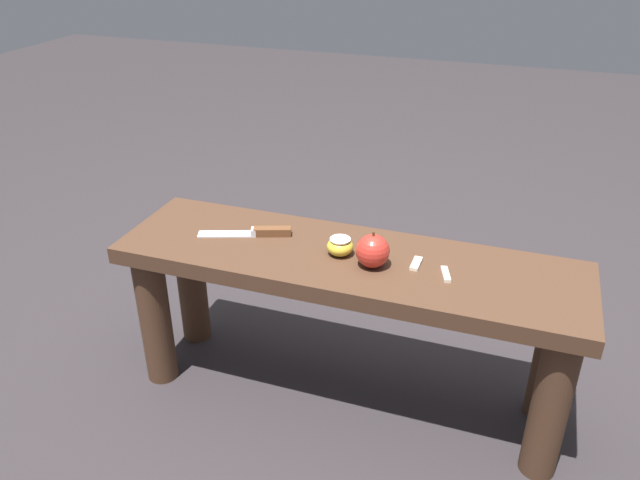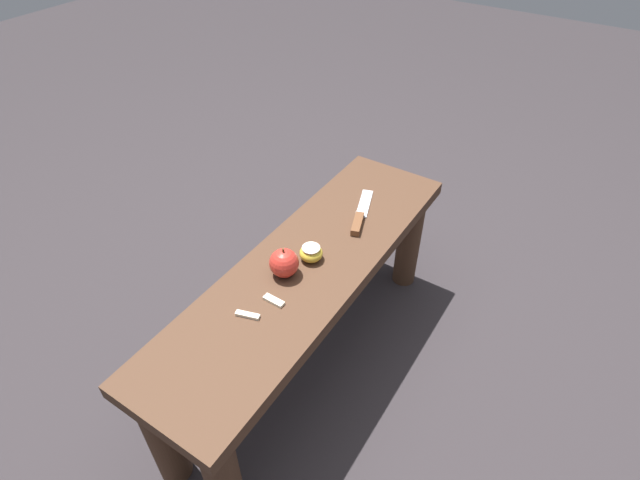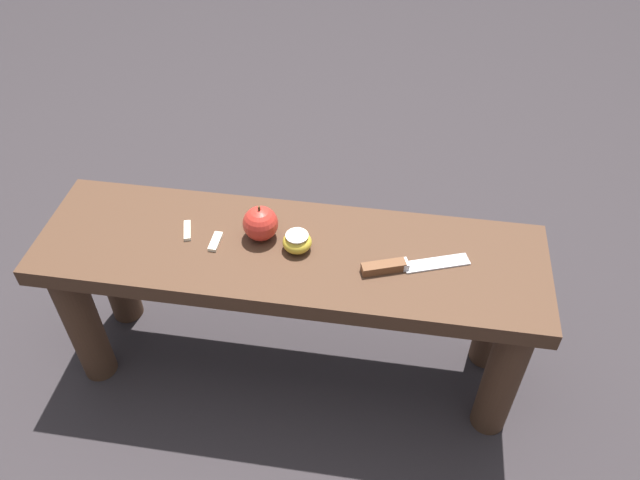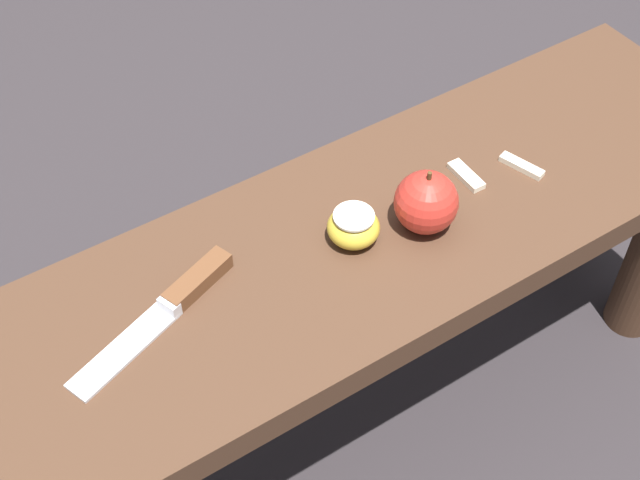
{
  "view_description": "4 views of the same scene",
  "coord_description": "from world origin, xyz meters",
  "px_view_note": "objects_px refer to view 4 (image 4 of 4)",
  "views": [
    {
      "loc": [
        0.35,
        -1.19,
        1.12
      ],
      "look_at": [
        -0.07,
        -0.0,
        0.44
      ],
      "focal_mm": 35.0,
      "sensor_mm": 36.0,
      "label": 1
    },
    {
      "loc": [
        0.78,
        0.54,
        1.31
      ],
      "look_at": [
        -0.07,
        -0.0,
        0.44
      ],
      "focal_mm": 28.0,
      "sensor_mm": 36.0,
      "label": 2
    },
    {
      "loc": [
        -0.21,
        0.91,
        1.33
      ],
      "look_at": [
        -0.07,
        -0.0,
        0.44
      ],
      "focal_mm": 35.0,
      "sensor_mm": 36.0,
      "label": 3
    },
    {
      "loc": [
        -0.43,
        -0.56,
        1.18
      ],
      "look_at": [
        -0.07,
        -0.0,
        0.44
      ],
      "focal_mm": 50.0,
      "sensor_mm": 36.0,
      "label": 4
    }
  ],
  "objects_px": {
    "apple_whole": "(426,202)",
    "wooden_bench": "(362,289)",
    "apple_cut": "(355,229)",
    "knife": "(177,301)"
  },
  "relations": [
    {
      "from": "apple_cut",
      "to": "knife",
      "type": "bearing_deg",
      "value": 172.89
    },
    {
      "from": "knife",
      "to": "apple_cut",
      "type": "bearing_deg",
      "value": 152.98
    },
    {
      "from": "apple_whole",
      "to": "apple_cut",
      "type": "height_order",
      "value": "apple_whole"
    },
    {
      "from": "wooden_bench",
      "to": "apple_cut",
      "type": "height_order",
      "value": "apple_cut"
    },
    {
      "from": "wooden_bench",
      "to": "knife",
      "type": "relative_size",
      "value": 4.86
    },
    {
      "from": "knife",
      "to": "apple_whole",
      "type": "distance_m",
      "value": 0.3
    },
    {
      "from": "wooden_bench",
      "to": "apple_cut",
      "type": "bearing_deg",
      "value": -170.28
    },
    {
      "from": "apple_whole",
      "to": "wooden_bench",
      "type": "bearing_deg",
      "value": 158.12
    },
    {
      "from": "wooden_bench",
      "to": "knife",
      "type": "bearing_deg",
      "value": 174.18
    },
    {
      "from": "wooden_bench",
      "to": "apple_whole",
      "type": "distance_m",
      "value": 0.16
    }
  ]
}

